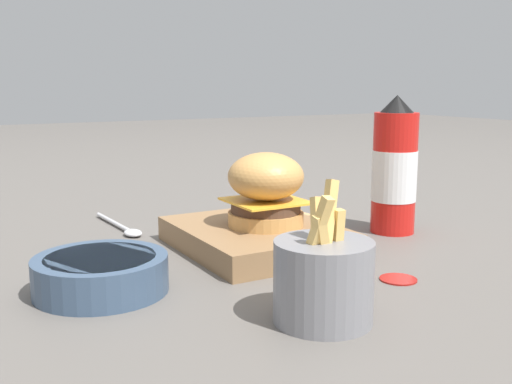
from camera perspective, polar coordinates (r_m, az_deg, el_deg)
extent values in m
plane|color=#5B5651|center=(0.95, -0.26, -4.35)|extent=(6.00, 6.00, 0.00)
cube|color=olive|center=(0.89, 0.00, -4.31)|extent=(0.25, 0.21, 0.04)
cylinder|color=tan|center=(0.88, 0.93, -2.55)|extent=(0.11, 0.11, 0.02)
cylinder|color=#4C3323|center=(0.88, 0.93, -1.43)|extent=(0.10, 0.10, 0.01)
cube|color=gold|center=(0.87, 0.94, -0.86)|extent=(0.11, 0.11, 0.00)
ellipsoid|color=tan|center=(0.87, 0.94, 1.50)|extent=(0.11, 0.11, 0.07)
cylinder|color=red|center=(1.00, 13.03, 1.76)|extent=(0.07, 0.07, 0.20)
cylinder|color=silver|center=(1.00, 13.02, 1.54)|extent=(0.07, 0.07, 0.08)
cone|color=black|center=(0.99, 13.29, 8.19)|extent=(0.05, 0.05, 0.03)
cylinder|color=slate|center=(0.62, 6.43, -8.47)|extent=(0.10, 0.10, 0.09)
cube|color=#E5B760|center=(0.60, 6.78, -3.39)|extent=(0.03, 0.03, 0.10)
cube|color=#E5B760|center=(0.60, 6.40, -4.92)|extent=(0.02, 0.03, 0.07)
cube|color=#E5B760|center=(0.59, 5.70, -4.18)|extent=(0.04, 0.02, 0.08)
cube|color=#E5B760|center=(0.61, 5.93, -4.15)|extent=(0.03, 0.02, 0.08)
cube|color=#E5B760|center=(0.61, 7.70, -4.64)|extent=(0.02, 0.01, 0.07)
cylinder|color=#384C66|center=(0.73, -14.55, -7.59)|extent=(0.16, 0.16, 0.04)
cylinder|color=#669356|center=(0.72, -14.62, -6.19)|extent=(0.13, 0.13, 0.01)
cylinder|color=silver|center=(1.06, -13.50, -2.79)|extent=(0.15, 0.02, 0.01)
ellipsoid|color=silver|center=(0.98, -11.64, -3.83)|extent=(0.04, 0.03, 0.01)
cylinder|color=#9E140F|center=(0.77, 13.40, -8.02)|extent=(0.05, 0.05, 0.00)
cube|color=tan|center=(1.13, 1.00, -1.99)|extent=(0.13, 0.13, 0.00)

